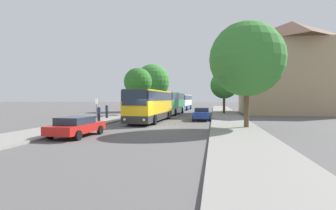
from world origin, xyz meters
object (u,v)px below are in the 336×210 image
(pedestrian_waiting_near, at_px, (107,111))
(tree_left_far, at_px, (153,81))
(bus_stop_sign, at_px, (97,107))
(bus_front, at_px, (151,105))
(tree_right_mid, at_px, (247,59))
(bus_rear, at_px, (183,102))
(pedestrian_waiting_far, at_px, (99,114))
(parked_car_left_curb, at_px, (77,126))
(parked_car_right_near, at_px, (202,114))
(bus_middle, at_px, (171,103))
(tree_right_near, at_px, (224,85))
(tree_left_near, at_px, (138,82))

(pedestrian_waiting_near, relative_size, tree_left_far, 0.19)
(bus_stop_sign, bearing_deg, bus_front, 22.71)
(tree_left_far, relative_size, tree_right_mid, 1.03)
(bus_rear, distance_m, pedestrian_waiting_far, 33.07)
(tree_right_mid, bearing_deg, tree_left_far, 118.20)
(bus_front, relative_size, tree_right_mid, 1.30)
(bus_rear, distance_m, pedestrian_waiting_near, 27.93)
(parked_car_left_curb, relative_size, parked_car_right_near, 1.07)
(pedestrian_waiting_far, relative_size, tree_right_mid, 0.19)
(bus_middle, bearing_deg, tree_right_mid, -60.93)
(pedestrian_waiting_near, relative_size, tree_right_mid, 0.20)
(bus_stop_sign, distance_m, tree_right_near, 22.13)
(bus_front, height_order, pedestrian_waiting_near, bus_front)
(parked_car_right_near, bearing_deg, tree_left_near, -36.37)
(bus_front, relative_size, tree_left_near, 1.65)
(bus_middle, relative_size, tree_right_near, 1.70)
(parked_car_left_curb, bearing_deg, bus_rear, 89.61)
(bus_middle, relative_size, tree_left_near, 1.64)
(bus_stop_sign, xyz_separation_m, tree_right_mid, (14.74, -2.89, 4.14))
(pedestrian_waiting_near, height_order, tree_left_near, tree_left_near)
(tree_left_far, height_order, tree_right_near, tree_left_far)
(tree_right_near, bearing_deg, tree_left_far, 152.56)
(pedestrian_waiting_near, distance_m, tree_right_mid, 18.03)
(pedestrian_waiting_near, bearing_deg, bus_front, 81.79)
(bus_rear, bearing_deg, tree_left_near, -100.24)
(pedestrian_waiting_near, bearing_deg, tree_right_near, 144.58)
(bus_middle, distance_m, parked_car_right_near, 12.11)
(bus_middle, xyz_separation_m, tree_right_near, (8.30, 1.44, 2.82))
(bus_front, bearing_deg, tree_left_far, 104.24)
(tree_left_near, bearing_deg, tree_left_far, 93.13)
(tree_right_near, height_order, tree_right_mid, tree_right_mid)
(pedestrian_waiting_near, bearing_deg, bus_middle, 164.51)
(parked_car_left_curb, relative_size, tree_right_near, 0.69)
(bus_front, distance_m, pedestrian_waiting_near, 6.70)
(bus_front, bearing_deg, parked_car_left_curb, -99.26)
(pedestrian_waiting_near, height_order, tree_right_mid, tree_right_mid)
(tree_right_mid, bearing_deg, tree_right_near, 93.16)
(bus_front, distance_m, tree_right_near, 17.37)
(tree_right_near, bearing_deg, bus_front, -119.18)
(parked_car_left_curb, relative_size, tree_left_near, 0.67)
(parked_car_right_near, relative_size, tree_left_far, 0.48)
(bus_middle, height_order, pedestrian_waiting_far, bus_middle)
(tree_left_far, xyz_separation_m, tree_right_mid, (14.48, -27.00, -0.04))
(bus_front, bearing_deg, parked_car_right_near, 27.96)
(parked_car_left_curb, height_order, tree_left_near, tree_left_near)
(bus_middle, xyz_separation_m, bus_rear, (-0.05, 16.22, -0.07))
(bus_stop_sign, distance_m, pedestrian_waiting_far, 1.20)
(bus_front, distance_m, parked_car_right_near, 6.13)
(tree_right_near, bearing_deg, parked_car_right_near, -103.55)
(bus_front, height_order, tree_left_far, tree_left_far)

